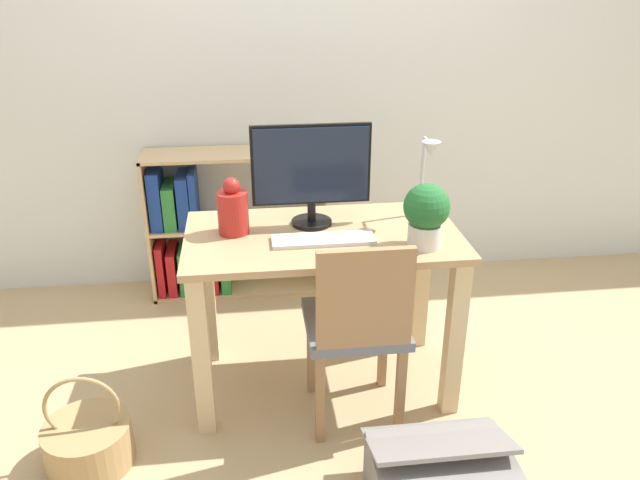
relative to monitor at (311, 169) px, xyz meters
The scene contains 12 objects.
ground_plane 1.00m from the monitor, 72.32° to the right, with size 10.00×10.00×0.00m, color tan.
wall_back 1.06m from the monitor, 88.01° to the left, with size 8.00×0.05×2.60m.
desk 0.43m from the monitor, 72.32° to the right, with size 1.14×0.62×0.75m.
monitor is the anchor object (origin of this frame).
keyboard 0.31m from the monitor, 82.01° to the right, with size 0.41×0.12×0.02m.
vase 0.36m from the monitor, behind, with size 0.13×0.13×0.24m.
desk_lamp 0.49m from the monitor, ahead, with size 0.10×0.19×0.36m.
potted_plant 0.51m from the monitor, 33.94° to the right, with size 0.18×0.18×0.26m.
chair 0.67m from the monitor, 70.48° to the right, with size 0.40×0.40×0.86m.
bookshelf 1.17m from the monitor, 121.27° to the left, with size 1.00×0.28×0.83m.
basket 1.38m from the monitor, 151.39° to the right, with size 0.33×0.33×0.40m.
storage_box 1.28m from the monitor, 67.21° to the right, with size 0.50×0.36×0.29m.
Camera 1 is at (-0.30, -2.34, 1.80)m, focal length 35.00 mm.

